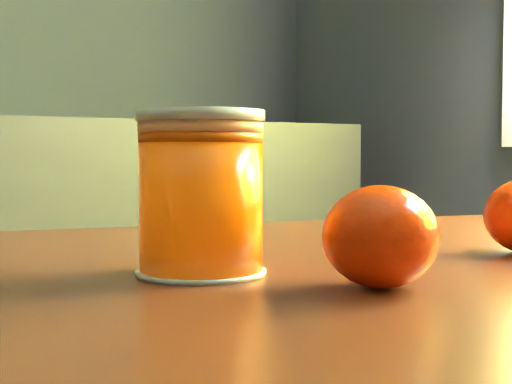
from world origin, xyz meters
TOP-DOWN VIEW (x-y plane):
  - table at (0.83, 0.09)m, footprint 1.08×0.83m
  - juice_glass at (0.66, 0.12)m, footprint 0.09×0.09m
  - orange_front at (0.74, 0.02)m, footprint 0.09×0.09m

SIDE VIEW (x-z plane):
  - table at x=0.83m, z-range 0.28..1.01m
  - orange_front at x=0.74m, z-range 0.74..0.80m
  - juice_glass at x=0.66m, z-range 0.74..0.85m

